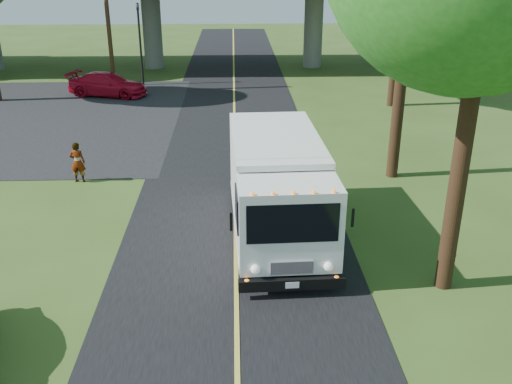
{
  "coord_description": "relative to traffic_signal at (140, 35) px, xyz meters",
  "views": [
    {
      "loc": [
        0.03,
        -11.8,
        8.23
      ],
      "look_at": [
        0.63,
        3.79,
        1.6
      ],
      "focal_mm": 40.0,
      "sensor_mm": 36.0,
      "label": 1
    }
  ],
  "objects": [
    {
      "name": "utility_pole",
      "position": [
        -1.5,
        -2.0,
        1.4
      ],
      "size": [
        1.6,
        0.26,
        9.0
      ],
      "color": "#472D19",
      "rests_on": "ground"
    },
    {
      "name": "red_sedan",
      "position": [
        -1.69,
        -2.97,
        -2.5
      ],
      "size": [
        5.15,
        3.13,
        1.4
      ],
      "primitive_type": "imported",
      "rotation": [
        0.0,
        0.0,
        1.31
      ],
      "color": "#B30B22",
      "rests_on": "ground"
    },
    {
      "name": "parking_lot",
      "position": [
        -5.0,
        -8.0,
        -3.19
      ],
      "size": [
        16.0,
        18.0,
        0.01
      ],
      "primitive_type": "cube",
      "color": "black",
      "rests_on": "ground"
    },
    {
      "name": "overpass",
      "position": [
        6.0,
        6.0,
        1.36
      ],
      "size": [
        54.0,
        10.0,
        7.3
      ],
      "color": "slate",
      "rests_on": "ground"
    },
    {
      "name": "lane_line",
      "position": [
        6.0,
        -16.0,
        -3.17
      ],
      "size": [
        0.12,
        90.0,
        0.01
      ],
      "primitive_type": "cube",
      "color": "gold",
      "rests_on": "road"
    },
    {
      "name": "traffic_signal",
      "position": [
        0.0,
        0.0,
        0.0
      ],
      "size": [
        0.18,
        0.22,
        5.2
      ],
      "color": "black",
      "rests_on": "ground"
    },
    {
      "name": "step_van",
      "position": [
        7.28,
        -21.89,
        -1.54
      ],
      "size": [
        2.94,
        7.38,
        3.06
      ],
      "rotation": [
        0.0,
        0.0,
        0.04
      ],
      "color": "white",
      "rests_on": "ground"
    },
    {
      "name": "road",
      "position": [
        6.0,
        -16.0,
        -3.19
      ],
      "size": [
        7.0,
        90.0,
        0.02
      ],
      "primitive_type": "cube",
      "color": "black",
      "rests_on": "ground"
    },
    {
      "name": "ground",
      "position": [
        6.0,
        -26.0,
        -3.2
      ],
      "size": [
        120.0,
        120.0,
        0.0
      ],
      "primitive_type": "plane",
      "color": "#33491A",
      "rests_on": "ground"
    },
    {
      "name": "pedestrian",
      "position": [
        0.01,
        -17.14,
        -2.41
      ],
      "size": [
        0.59,
        0.4,
        1.58
      ],
      "primitive_type": "imported",
      "rotation": [
        0.0,
        0.0,
        3.1
      ],
      "color": "gray",
      "rests_on": "ground"
    }
  ]
}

